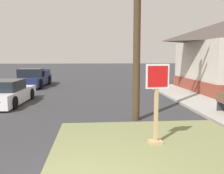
% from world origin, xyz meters
% --- Properties ---
extents(grass_corner_patch, '(5.48, 5.60, 0.08)m').
position_xyz_m(grass_corner_patch, '(2.01, 1.81, 0.04)').
color(grass_corner_patch, olive).
rests_on(grass_corner_patch, ground).
extents(sidewalk_strip, '(2.20, 18.91, 0.12)m').
position_xyz_m(sidewalk_strip, '(5.95, 6.54, 0.06)').
color(sidewalk_strip, '#9E9B93').
rests_on(sidewalk_strip, ground).
extents(stop_sign, '(0.65, 0.32, 2.18)m').
position_xyz_m(stop_sign, '(2.06, 2.32, 1.10)').
color(stop_sign, tan).
rests_on(stop_sign, grass_corner_patch).
extents(manhole_cover, '(0.70, 0.70, 0.02)m').
position_xyz_m(manhole_cover, '(0.57, 2.12, 0.01)').
color(manhole_cover, black).
rests_on(manhole_cover, ground).
extents(parked_sedan_white, '(2.01, 4.50, 1.25)m').
position_xyz_m(parked_sedan_white, '(-4.04, 8.91, 0.54)').
color(parked_sedan_white, silver).
rests_on(parked_sedan_white, ground).
extents(pickup_truck_navy, '(2.24, 5.22, 1.48)m').
position_xyz_m(pickup_truck_navy, '(-4.42, 16.31, 0.62)').
color(pickup_truck_navy, '#19234C').
rests_on(pickup_truck_navy, ground).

